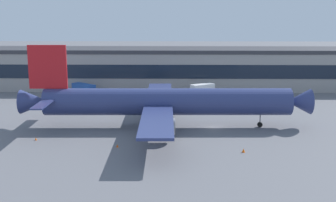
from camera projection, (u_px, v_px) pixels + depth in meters
name	position (u px, v px, depth m)	size (l,w,h in m)	color
ground_plane	(213.00, 127.00, 93.70)	(600.00, 600.00, 0.00)	slate
terminal_building	(200.00, 68.00, 142.65)	(199.68, 18.76, 13.16)	#9E9993
airliner	(163.00, 102.00, 92.78)	(62.60, 53.56, 17.84)	navy
baggage_tug	(138.00, 93.00, 129.09)	(3.96, 3.96, 1.85)	#2651A5
catering_truck	(203.00, 90.00, 125.87)	(7.44, 6.13, 4.15)	white
fuel_truck	(83.00, 89.00, 131.17)	(8.18, 7.61, 3.35)	#2651A5
pushback_tractor	(109.00, 95.00, 125.81)	(4.93, 2.85, 1.75)	#2651A5
traffic_cone_0	(36.00, 139.00, 84.10)	(0.45, 0.45, 0.56)	#F2590C
traffic_cone_1	(117.00, 146.00, 79.67)	(0.48, 0.48, 0.60)	#F2590C
traffic_cone_2	(243.00, 150.00, 76.71)	(0.56, 0.56, 0.71)	#F2590C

